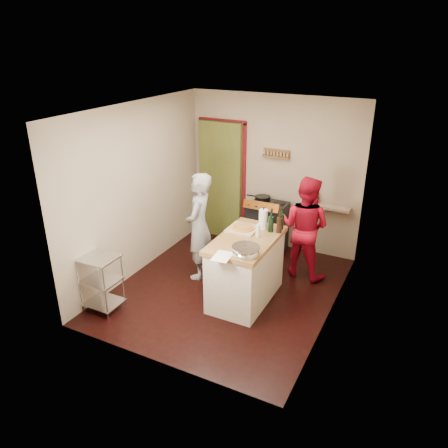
% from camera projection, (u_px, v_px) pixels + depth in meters
% --- Properties ---
extents(floor, '(3.50, 3.50, 0.00)m').
position_uv_depth(floor, '(227.00, 289.00, 6.44)').
color(floor, black).
rests_on(floor, ground).
extents(back_wall, '(3.00, 0.44, 2.60)m').
position_uv_depth(back_wall, '(239.00, 177.00, 7.71)').
color(back_wall, tan).
rests_on(back_wall, ground).
extents(left_wall, '(0.04, 3.50, 2.60)m').
position_uv_depth(left_wall, '(138.00, 190.00, 6.54)').
color(left_wall, tan).
rests_on(left_wall, ground).
extents(right_wall, '(0.04, 3.50, 2.60)m').
position_uv_depth(right_wall, '(338.00, 227.00, 5.30)').
color(right_wall, tan).
rests_on(right_wall, ground).
extents(ceiling, '(3.00, 3.50, 0.02)m').
position_uv_depth(ceiling, '(227.00, 108.00, 5.40)').
color(ceiling, white).
rests_on(ceiling, back_wall).
extents(stove, '(0.60, 0.63, 1.00)m').
position_uv_depth(stove, '(267.00, 227.00, 7.40)').
color(stove, black).
rests_on(stove, ground).
extents(wire_shelving, '(0.48, 0.40, 0.80)m').
position_uv_depth(wire_shelving, '(101.00, 281.00, 5.81)').
color(wire_shelving, silver).
rests_on(wire_shelving, ground).
extents(island, '(0.74, 1.40, 1.26)m').
position_uv_depth(island, '(246.00, 268.00, 6.01)').
color(island, beige).
rests_on(island, ground).
extents(person_stripe, '(0.51, 0.67, 1.64)m').
position_uv_depth(person_stripe, '(199.00, 226.00, 6.50)').
color(person_stripe, '#B3B3B8').
rests_on(person_stripe, ground).
extents(person_red, '(0.85, 0.70, 1.58)m').
position_uv_depth(person_red, '(305.00, 227.00, 6.54)').
color(person_red, '#AB0B23').
rests_on(person_red, ground).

